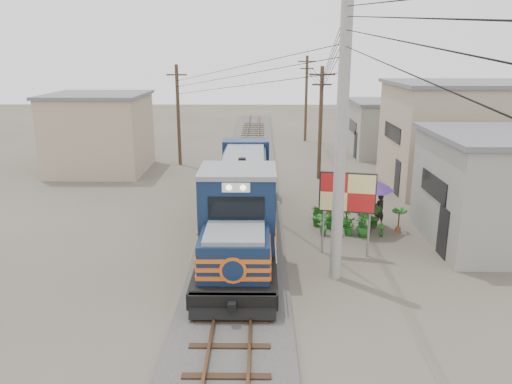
{
  "coord_description": "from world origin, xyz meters",
  "views": [
    {
      "loc": [
        0.85,
        -17.0,
        7.84
      ],
      "look_at": [
        0.62,
        2.98,
        2.2
      ],
      "focal_mm": 35.0,
      "sensor_mm": 36.0,
      "label": 1
    }
  ],
  "objects_px": {
    "locomotive": "(242,201)",
    "market_umbrella": "(368,183)",
    "vendor": "(379,210)",
    "billboard": "(347,195)"
  },
  "relations": [
    {
      "from": "locomotive",
      "to": "market_umbrella",
      "type": "distance_m",
      "value": 5.67
    },
    {
      "from": "market_umbrella",
      "to": "vendor",
      "type": "relative_size",
      "value": 1.92
    },
    {
      "from": "locomotive",
      "to": "market_umbrella",
      "type": "bearing_deg",
      "value": 8.07
    },
    {
      "from": "locomotive",
      "to": "billboard",
      "type": "distance_m",
      "value": 4.7
    },
    {
      "from": "vendor",
      "to": "market_umbrella",
      "type": "bearing_deg",
      "value": 13.38
    },
    {
      "from": "vendor",
      "to": "billboard",
      "type": "bearing_deg",
      "value": 27.66
    },
    {
      "from": "locomotive",
      "to": "billboard",
      "type": "relative_size",
      "value": 4.43
    },
    {
      "from": "locomotive",
      "to": "billboard",
      "type": "xyz_separation_m",
      "value": [
        4.18,
        -1.98,
        0.85
      ]
    },
    {
      "from": "locomotive",
      "to": "market_umbrella",
      "type": "height_order",
      "value": "locomotive"
    },
    {
      "from": "billboard",
      "to": "vendor",
      "type": "xyz_separation_m",
      "value": [
        2.15,
        3.5,
        -1.72
      ]
    }
  ]
}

